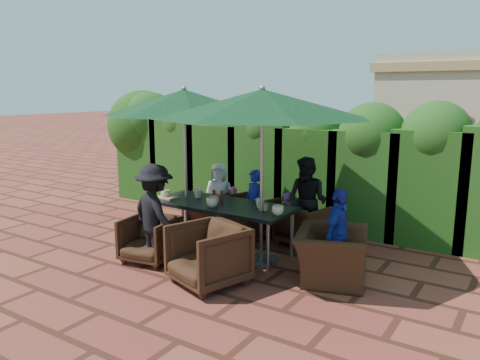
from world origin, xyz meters
The scene contains 30 objects.
ground centered at (0.00, 0.00, 0.00)m, with size 80.00×80.00×0.00m, color brown.
dining_table centered at (-0.01, 0.11, 0.67)m, with size 2.18×0.90×0.75m.
umbrella_left centered at (-0.68, 0.11, 2.21)m, with size 2.41×2.41×2.46m.
umbrella_right centered at (0.71, 0.04, 2.21)m, with size 2.94×2.94×2.46m.
chair_far_left centered at (-0.96, 1.05, 0.36)m, with size 0.70×0.65×0.72m, color black.
chair_far_mid centered at (-0.07, 1.00, 0.38)m, with size 0.74×0.69×0.76m, color black.
chair_far_right centered at (0.86, 1.09, 0.36)m, with size 0.69×0.65×0.71m, color black.
chair_near_left centered at (-0.65, -0.76, 0.35)m, with size 0.69×0.64×0.71m, color black.
chair_near_right centered at (0.53, -0.96, 0.42)m, with size 0.82×0.77×0.84m, color black.
chair_end_right centered at (1.75, 0.03, 0.43)m, with size 0.99×0.64×0.86m, color black.
adult_far_left centered at (-0.80, 1.15, 0.58)m, with size 0.57×0.34×1.15m, color silver.
adult_far_mid centered at (0.04, 0.96, 0.57)m, with size 0.41×0.33×1.13m, color navy.
adult_far_right centered at (0.90, 1.13, 0.69)m, with size 0.67×0.41×1.39m, color black.
adult_near_left centered at (-0.51, -0.78, 0.71)m, with size 0.90×0.41×1.41m, color black.
adult_end_right centered at (1.79, 0.14, 0.59)m, with size 0.69×0.34×1.17m, color navy.
child_left centered at (-0.48, 1.14, 0.38)m, with size 0.28×0.22×0.77m, color #EC538E.
child_right centered at (0.54, 1.13, 0.39)m, with size 0.28×0.23×0.79m, color #A352B2.
pedestrian_a centered at (1.82, 4.17, 0.82)m, with size 1.53×0.55×1.64m, color #258942.
pedestrian_b centered at (2.58, 4.31, 0.96)m, with size 0.92×0.56×1.92m, color #EC538E.
cup_a centered at (-0.98, -0.04, 0.81)m, with size 0.14×0.14×0.11m, color beige.
cup_b centered at (-0.53, 0.21, 0.82)m, with size 0.15×0.15×0.14m, color beige.
cup_c centered at (-0.01, -0.13, 0.82)m, with size 0.17×0.17×0.14m, color beige.
cup_d centered at (0.58, 0.21, 0.81)m, with size 0.13×0.13×0.12m, color beige.
cup_e centered at (0.99, -0.01, 0.81)m, with size 0.16×0.16×0.13m, color beige.
ketchup_bottle centered at (-0.20, 0.17, 0.83)m, with size 0.04×0.04×0.17m, color #B20C0A.
sauce_bottle centered at (-0.06, 0.19, 0.83)m, with size 0.04×0.04×0.17m, color #4C230C.
serving_tray centered at (-0.93, -0.07, 0.76)m, with size 0.35×0.25×0.02m, color #9D7B4C.
number_block_left centered at (-0.14, 0.11, 0.80)m, with size 0.12×0.06×0.10m, color tan.
number_block_right centered at (0.71, 0.10, 0.80)m, with size 0.12×0.06×0.10m, color tan.
hedge_wall centered at (-0.24, 2.32, 1.28)m, with size 9.10×1.60×2.40m.
Camera 1 is at (3.87, -5.38, 2.39)m, focal length 35.00 mm.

